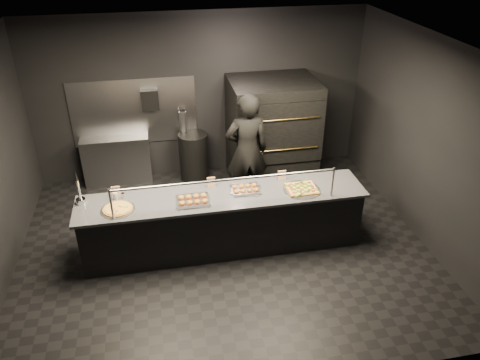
{
  "coord_description": "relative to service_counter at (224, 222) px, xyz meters",
  "views": [
    {
      "loc": [
        -0.84,
        -5.57,
        4.41
      ],
      "look_at": [
        0.28,
        0.2,
        1.03
      ],
      "focal_mm": 35.0,
      "sensor_mm": 36.0,
      "label": 1
    }
  ],
  "objects": [
    {
      "name": "room",
      "position": [
        -0.02,
        0.05,
        1.03
      ],
      "size": [
        6.04,
        6.0,
        3.0
      ],
      "color": "black",
      "rests_on": "ground"
    },
    {
      "name": "service_counter",
      "position": [
        0.0,
        0.0,
        0.0
      ],
      "size": [
        4.1,
        0.78,
        1.37
      ],
      "color": "black",
      "rests_on": "ground"
    },
    {
      "name": "pizza_oven",
      "position": [
        1.2,
        1.9,
        0.5
      ],
      "size": [
        1.5,
        1.23,
        1.91
      ],
      "color": "black",
      "rests_on": "ground"
    },
    {
      "name": "prep_shelf",
      "position": [
        -1.6,
        2.32,
        -0.01
      ],
      "size": [
        1.2,
        0.35,
        0.9
      ],
      "primitive_type": "cube",
      "color": "#99999E",
      "rests_on": "ground"
    },
    {
      "name": "towel_dispenser",
      "position": [
        -0.9,
        2.39,
        1.09
      ],
      "size": [
        0.3,
        0.2,
        0.35
      ],
      "primitive_type": "cube",
      "color": "black",
      "rests_on": "room"
    },
    {
      "name": "fire_extinguisher",
      "position": [
        -0.35,
        2.4,
        0.6
      ],
      "size": [
        0.14,
        0.14,
        0.51
      ],
      "color": "#B2B2B7",
      "rests_on": "room"
    },
    {
      "name": "beer_tap",
      "position": [
        -1.95,
        0.16,
        0.6
      ],
      "size": [
        0.13,
        0.18,
        0.49
      ],
      "color": "silver",
      "rests_on": "service_counter"
    },
    {
      "name": "round_pizza",
      "position": [
        -1.45,
        -0.1,
        0.47
      ],
      "size": [
        0.46,
        0.46,
        0.03
      ],
      "color": "silver",
      "rests_on": "service_counter"
    },
    {
      "name": "slider_tray_a",
      "position": [
        -0.43,
        -0.09,
        0.48
      ],
      "size": [
        0.48,
        0.37,
        0.07
      ],
      "color": "silver",
      "rests_on": "service_counter"
    },
    {
      "name": "slider_tray_b",
      "position": [
        0.34,
        0.06,
        0.48
      ],
      "size": [
        0.49,
        0.41,
        0.07
      ],
      "color": "silver",
      "rests_on": "service_counter"
    },
    {
      "name": "square_pizza",
      "position": [
        1.14,
        -0.08,
        0.47
      ],
      "size": [
        0.54,
        0.54,
        0.05
      ],
      "color": "silver",
      "rests_on": "service_counter"
    },
    {
      "name": "condiment_jar",
      "position": [
        -1.46,
        0.19,
        0.5
      ],
      "size": [
        0.16,
        0.06,
        0.1
      ],
      "color": "silver",
      "rests_on": "service_counter"
    },
    {
      "name": "tent_cards",
      "position": [
        -0.22,
        0.28,
        0.53
      ],
      "size": [
        2.54,
        0.04,
        0.15
      ],
      "color": "white",
      "rests_on": "service_counter"
    },
    {
      "name": "trash_bin",
      "position": [
        -0.2,
        2.22,
        -0.02
      ],
      "size": [
        0.54,
        0.54,
        0.89
      ],
      "primitive_type": "cylinder",
      "color": "black",
      "rests_on": "ground"
    },
    {
      "name": "worker",
      "position": [
        0.6,
        1.21,
        0.52
      ],
      "size": [
        0.73,
        0.49,
        1.96
      ],
      "primitive_type": "imported",
      "rotation": [
        0.0,
        0.0,
        3.17
      ],
      "color": "black",
      "rests_on": "ground"
    }
  ]
}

